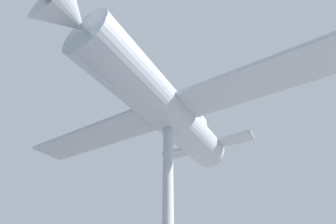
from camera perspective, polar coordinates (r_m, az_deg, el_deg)
name	(u,v)px	position (r m, az deg, el deg)	size (l,w,h in m)	color
support_pylon_central	(168,210)	(9.16, 0.00, -23.69)	(0.44, 0.44, 7.01)	#B7B7BC
suspended_airplane	(165,109)	(10.80, -0.79, 0.83)	(18.54, 12.57, 3.46)	#B2B7BC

